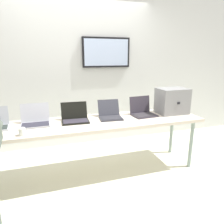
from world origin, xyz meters
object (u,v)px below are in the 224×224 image
(laptop_station_2, at_px, (75,117))
(coffee_mug, at_px, (22,132))
(laptop_station_4, at_px, (143,111))
(equipment_box, at_px, (172,101))
(laptop_station_3, at_px, (110,114))
(laptop_station_1, at_px, (35,120))
(workbench, at_px, (95,125))

(laptop_station_2, height_order, coffee_mug, laptop_station_2)
(laptop_station_2, height_order, laptop_station_4, laptop_station_4)
(equipment_box, relative_size, laptop_station_3, 1.19)
(equipment_box, bearing_deg, laptop_station_4, 176.30)
(equipment_box, xyz_separation_m, coffee_mug, (-2.06, -0.31, -0.15))
(laptop_station_4, height_order, coffee_mug, laptop_station_4)
(laptop_station_1, height_order, laptop_station_2, laptop_station_1)
(equipment_box, relative_size, laptop_station_4, 1.24)
(laptop_station_3, height_order, laptop_station_4, laptop_station_4)
(laptop_station_1, distance_m, laptop_station_3, 0.98)
(equipment_box, height_order, coffee_mug, equipment_box)
(workbench, relative_size, coffee_mug, 35.16)
(laptop_station_3, bearing_deg, equipment_box, -2.63)
(equipment_box, distance_m, laptop_station_3, 0.96)
(workbench, relative_size, laptop_station_1, 8.30)
(equipment_box, bearing_deg, laptop_station_3, 177.37)
(laptop_station_1, bearing_deg, workbench, -8.05)
(laptop_station_4, bearing_deg, laptop_station_1, 179.29)
(laptop_station_1, bearing_deg, laptop_station_4, -0.71)
(workbench, bearing_deg, laptop_station_3, 22.58)
(workbench, relative_size, equipment_box, 6.76)
(equipment_box, bearing_deg, coffee_mug, -171.53)
(workbench, bearing_deg, laptop_station_4, 6.71)
(workbench, height_order, coffee_mug, coffee_mug)
(laptop_station_3, distance_m, coffee_mug, 1.16)
(laptop_station_4, bearing_deg, laptop_station_2, 179.75)
(workbench, xyz_separation_m, coffee_mug, (-0.86, -0.25, 0.09))
(laptop_station_3, bearing_deg, laptop_station_2, -178.86)
(laptop_station_2, bearing_deg, laptop_station_1, 178.38)
(laptop_station_1, bearing_deg, laptop_station_2, -1.62)
(laptop_station_4, xyz_separation_m, coffee_mug, (-1.59, -0.34, -0.02))
(laptop_station_2, relative_size, laptop_station_3, 0.98)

